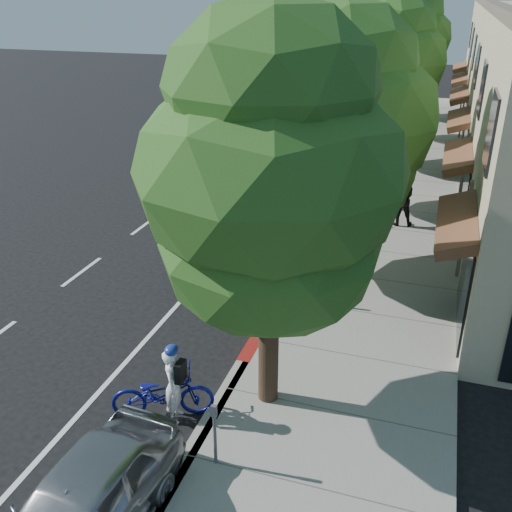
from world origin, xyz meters
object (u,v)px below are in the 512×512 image
at_px(street_tree_4, 400,57).
at_px(cyclist, 174,385).
at_px(near_car_a, 81,510).
at_px(street_tree_2, 367,102).
at_px(street_tree_3, 388,64).
at_px(white_pickup, 323,137).
at_px(dark_sedan, 323,179).
at_px(street_tree_5, 409,40).
at_px(street_tree_1, 336,121).
at_px(silver_suv, 245,218).
at_px(pedestrian, 401,199).
at_px(dark_suv_far, 342,118).
at_px(street_tree_0, 270,180).
at_px(bicycle, 163,393).

height_order(street_tree_4, cyclist, street_tree_4).
height_order(street_tree_4, near_car_a, street_tree_4).
relative_size(street_tree_2, cyclist, 4.13).
distance_m(street_tree_3, cyclist, 19.47).
bearing_deg(cyclist, white_pickup, -7.19).
bearing_deg(street_tree_3, street_tree_2, -90.00).
bearing_deg(cyclist, dark_sedan, -11.28).
xyz_separation_m(street_tree_5, near_car_a, (-1.71, -34.00, -4.18)).
height_order(street_tree_3, white_pickup, street_tree_3).
relative_size(street_tree_1, street_tree_4, 1.08).
relative_size(silver_suv, pedestrian, 3.41).
bearing_deg(street_tree_1, dark_sedan, 103.27).
relative_size(dark_suv_far, near_car_a, 1.04).
xyz_separation_m(street_tree_3, street_tree_4, (0.00, 6.00, -0.28)).
bearing_deg(white_pickup, street_tree_2, -76.37).
relative_size(cyclist, near_car_a, 0.39).
bearing_deg(street_tree_4, street_tree_5, 90.00).
distance_m(street_tree_2, street_tree_5, 18.02).
bearing_deg(pedestrian, cyclist, 63.70).
relative_size(street_tree_3, dark_sedan, 1.55).
xyz_separation_m(street_tree_3, street_tree_5, (0.00, 12.00, 0.14)).
bearing_deg(dark_suv_far, street_tree_0, -80.18).
height_order(street_tree_2, silver_suv, street_tree_2).
height_order(white_pickup, near_car_a, white_pickup).
distance_m(street_tree_2, cyclist, 13.51).
distance_m(street_tree_3, dark_sedan, 6.69).
xyz_separation_m(street_tree_0, bicycle, (-1.86, -1.00, -4.26)).
distance_m(street_tree_4, dark_suv_far, 5.05).
bearing_deg(street_tree_1, bicycle, -104.91).
bearing_deg(dark_sedan, dark_suv_far, 93.03).
bearing_deg(street_tree_1, street_tree_2, 90.00).
distance_m(street_tree_3, white_pickup, 5.34).
height_order(street_tree_0, dark_suv_far, street_tree_0).
xyz_separation_m(street_tree_5, silver_suv, (-3.10, -22.50, -3.96)).
height_order(street_tree_0, pedestrian, street_tree_0).
bearing_deg(white_pickup, cyclist, -93.76).
bearing_deg(silver_suv, dark_suv_far, 88.19).
bearing_deg(bicycle, street_tree_0, -85.05).
xyz_separation_m(bicycle, white_pickup, (-1.24, 20.87, 0.28)).
relative_size(street_tree_3, street_tree_4, 1.10).
distance_m(street_tree_1, near_car_a, 10.87).
height_order(cyclist, pedestrian, pedestrian).
bearing_deg(white_pickup, dark_suv_far, 82.12).
bearing_deg(pedestrian, silver_suv, 21.80).
relative_size(street_tree_1, near_car_a, 1.88).
height_order(bicycle, near_car_a, near_car_a).
bearing_deg(street_tree_1, cyclist, -102.88).
relative_size(street_tree_4, dark_sedan, 1.40).
relative_size(street_tree_3, white_pickup, 1.41).
height_order(street_tree_0, street_tree_3, street_tree_3).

